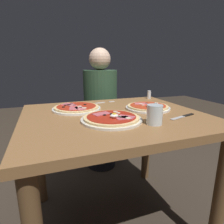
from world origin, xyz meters
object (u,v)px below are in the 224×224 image
pizza_foreground (112,118)px  pizza_across_right (77,108)px  dining_table (114,134)px  water_glass_near (155,116)px  pizza_across_left (148,107)px  salt_shaker (149,95)px  fork (103,102)px  knife (184,116)px  diner_person (101,113)px

pizza_foreground → pizza_across_right: (-0.13, 0.30, -0.00)m
dining_table → water_glass_near: bearing=-64.6°
dining_table → pizza_across_right: (-0.19, 0.18, 0.14)m
pizza_across_left → salt_shaker: bearing=58.1°
fork → knife: size_ratio=0.82×
pizza_across_right → water_glass_near: (0.30, -0.42, 0.03)m
knife → diner_person: diner_person is taller
knife → pizza_across_left: bearing=112.0°
water_glass_near → diner_person: bearing=88.9°
knife → fork: bearing=120.6°
salt_shaker → diner_person: 0.54m
pizza_foreground → knife: bearing=-9.1°
pizza_foreground → salt_shaker: salt_shaker is taller
pizza_foreground → pizza_across_left: (0.31, 0.17, -0.00)m
pizza_across_left → pizza_across_right: bearing=163.0°
pizza_across_left → fork: pizza_across_left is taller
knife → salt_shaker: salt_shaker is taller
fork → diner_person: diner_person is taller
dining_table → pizza_across_left: size_ratio=3.62×
fork → pizza_across_right: bearing=-146.4°
diner_person → pizza_across_right: bearing=59.8°
water_glass_near → knife: water_glass_near is taller
pizza_across_left → pizza_across_right: same height
pizza_foreground → water_glass_near: (0.18, -0.12, 0.03)m
water_glass_near → salt_shaker: (0.33, 0.61, -0.01)m
water_glass_near → salt_shaker: 0.69m
pizza_across_right → knife: 0.65m
fork → diner_person: bearing=76.6°
dining_table → water_glass_near: size_ratio=10.76×
dining_table → fork: 0.36m
water_glass_near → diner_person: 1.01m
dining_table → pizza_foreground: 0.19m
fork → salt_shaker: salt_shaker is taller
water_glass_near → fork: bearing=97.7°
water_glass_near → fork: water_glass_near is taller
pizza_across_left → salt_shaker: 0.37m
pizza_across_right → pizza_across_left: bearing=-17.0°
dining_table → pizza_across_left: (0.25, 0.05, 0.14)m
dining_table → pizza_foreground: size_ratio=3.26×
fork → salt_shaker: size_ratio=2.36×
dining_table → fork: (0.04, 0.33, 0.13)m
dining_table → pizza_across_right: pizza_across_right is taller
salt_shaker → pizza_foreground: bearing=-136.4°
fork → pizza_foreground: bearing=-102.3°
diner_person → dining_table: bearing=79.7°
water_glass_near → knife: (0.23, 0.06, -0.04)m
knife → pizza_across_right: bearing=145.5°
pizza_foreground → water_glass_near: 0.22m
pizza_across_right → water_glass_near: water_glass_near is taller
pizza_foreground → water_glass_near: size_ratio=3.30×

